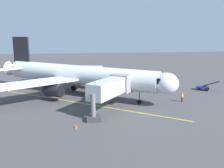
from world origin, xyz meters
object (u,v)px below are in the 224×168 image
(box_truck_portside, at_px, (91,75))
(safety_cone_wing_port, at_px, (127,93))
(belt_loader_near_nose, at_px, (203,87))
(airplane, at_px, (76,75))
(jet_bridge, at_px, (112,87))
(safety_cone_nose_left, at_px, (144,89))
(ground_crew_marshaller, at_px, (182,97))
(ground_crew_wing_walker, at_px, (133,88))
(safety_cone_nose_right, at_px, (76,126))

(box_truck_portside, relative_size, safety_cone_wing_port, 8.99)
(belt_loader_near_nose, bearing_deg, safety_cone_wing_port, 2.32)
(airplane, distance_m, jet_bridge, 12.50)
(safety_cone_nose_left, bearing_deg, ground_crew_marshaller, 112.92)
(ground_crew_marshaller, bearing_deg, jet_bridge, 10.75)
(ground_crew_wing_walker, xyz_separation_m, box_truck_portside, (7.51, -14.65, 0.50))
(safety_cone_wing_port, bearing_deg, ground_crew_wing_walker, -141.54)
(jet_bridge, relative_size, safety_cone_wing_port, 18.48)
(airplane, bearing_deg, safety_cone_nose_left, -175.36)
(ground_crew_wing_walker, distance_m, safety_cone_nose_right, 21.74)
(airplane, distance_m, safety_cone_nose_left, 15.13)
(ground_crew_wing_walker, height_order, safety_cone_wing_port, ground_crew_wing_walker)
(airplane, height_order, safety_cone_wing_port, airplane)
(ground_crew_marshaller, relative_size, box_truck_portside, 0.35)
(ground_crew_wing_walker, distance_m, belt_loader_near_nose, 15.76)
(jet_bridge, xyz_separation_m, box_truck_portside, (1.28, -25.70, -2.38))
(airplane, bearing_deg, safety_cone_nose_right, 88.59)
(ground_crew_wing_walker, height_order, belt_loader_near_nose, belt_loader_near_nose)
(box_truck_portside, bearing_deg, safety_cone_nose_right, 81.77)
(ground_crew_marshaller, bearing_deg, belt_loader_near_nose, -137.75)
(box_truck_portside, distance_m, safety_cone_wing_port, 17.03)
(box_truck_portside, bearing_deg, ground_crew_marshaller, 122.04)
(ground_crew_marshaller, relative_size, safety_cone_wing_port, 3.11)
(ground_crew_wing_walker, bearing_deg, safety_cone_nose_right, 55.75)
(ground_crew_wing_walker, bearing_deg, jet_bridge, 60.56)
(belt_loader_near_nose, height_order, safety_cone_nose_left, belt_loader_near_nose)
(jet_bridge, bearing_deg, box_truck_portside, -87.16)
(jet_bridge, xyz_separation_m, safety_cone_wing_port, (-4.61, -9.75, -3.49))
(ground_crew_wing_walker, distance_m, safety_cone_nose_left, 3.19)
(box_truck_portside, xyz_separation_m, safety_cone_nose_left, (-10.34, 13.32, -1.11))
(ground_crew_wing_walker, bearing_deg, ground_crew_marshaller, 129.38)
(airplane, xyz_separation_m, safety_cone_wing_port, (-10.16, 1.44, -3.73))
(jet_bridge, relative_size, ground_crew_marshaller, 5.94)
(belt_loader_near_nose, bearing_deg, jet_bridge, 25.44)
(box_truck_portside, relative_size, safety_cone_nose_left, 8.99)
(ground_crew_marshaller, xyz_separation_m, safety_cone_wing_port, (8.63, -7.24, -0.61))
(ground_crew_wing_walker, bearing_deg, box_truck_portside, -62.87)
(box_truck_portside, xyz_separation_m, safety_cone_wing_port, (-5.88, 15.94, -1.11))
(ground_crew_marshaller, distance_m, safety_cone_wing_port, 11.28)
(ground_crew_marshaller, relative_size, safety_cone_nose_right, 3.11)
(ground_crew_wing_walker, bearing_deg, safety_cone_nose_left, -154.74)
(safety_cone_nose_left, relative_size, safety_cone_nose_right, 1.00)
(belt_loader_near_nose, bearing_deg, ground_crew_marshaller, 42.25)
(safety_cone_nose_right, bearing_deg, jet_bridge, -130.91)
(box_truck_portside, height_order, safety_cone_nose_right, box_truck_portside)
(jet_bridge, bearing_deg, safety_cone_nose_right, 49.09)
(airplane, bearing_deg, jet_bridge, 116.37)
(belt_loader_near_nose, xyz_separation_m, box_truck_portside, (23.26, -15.24, 0.67))
(safety_cone_wing_port, bearing_deg, airplane, -8.07)
(belt_loader_near_nose, relative_size, box_truck_portside, 0.87)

